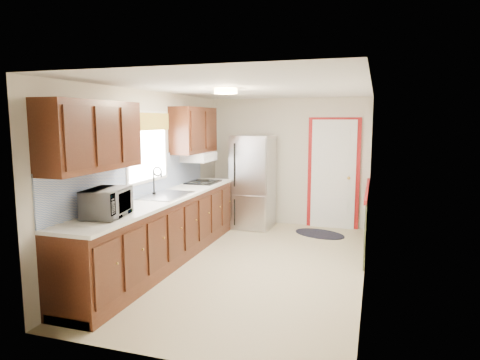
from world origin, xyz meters
The scene contains 8 objects.
room_shell centered at (0.00, 0.00, 1.20)m, with size 3.20×5.20×2.52m.
kitchen_run centered at (-1.24, -0.29, 0.81)m, with size 0.63×4.00×2.20m.
back_wall_trim centered at (0.99, 2.21, 0.89)m, with size 1.12×2.30×2.08m.
ceiling_fixture centered at (-0.30, -0.20, 2.36)m, with size 0.30×0.30×0.06m, color #FFD88C.
microwave centered at (-1.20, -1.57, 1.13)m, with size 0.56×0.31×0.38m, color white.
refrigerator centered at (-0.57, 2.05, 0.86)m, with size 0.73×0.73×1.71m.
rug centered at (0.69, 1.90, 0.01)m, with size 0.92×0.59×0.01m, color black.
cooktop centered at (-1.19, 1.14, 0.95)m, with size 0.48×0.57×0.02m, color black.
Camera 1 is at (1.58, -5.49, 1.99)m, focal length 32.00 mm.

